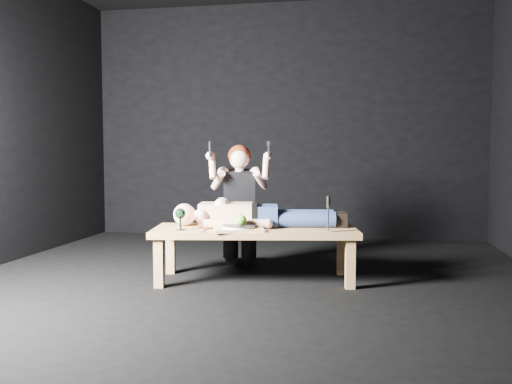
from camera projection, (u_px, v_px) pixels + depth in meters
ground at (249, 281)px, 4.48m from camera, size 5.00×5.00×0.00m
back_wall at (285, 121)px, 6.83m from camera, size 5.00×0.00×5.00m
table at (255, 254)px, 4.50m from camera, size 1.78×0.88×0.45m
lying_man at (261, 212)px, 4.58m from camera, size 1.63×0.71×0.24m
kneeling_woman at (240, 205)px, 5.02m from camera, size 0.76×0.82×1.19m
serving_tray at (239, 229)px, 4.31m from camera, size 0.46×0.39×0.02m
plate at (239, 227)px, 4.31m from camera, size 0.33×0.33×0.02m
apple at (241, 220)px, 4.31m from camera, size 0.09×0.09×0.09m
goblet at (180, 219)px, 4.34m from camera, size 0.10×0.10×0.18m
fork_flat at (203, 231)px, 4.29m from camera, size 0.04×0.18×0.01m
knife_flat at (265, 231)px, 4.28m from camera, size 0.02×0.18×0.01m
spoon_flat at (258, 229)px, 4.38m from camera, size 0.17×0.08×0.01m
carving_knife at (328, 214)px, 4.23m from camera, size 0.04×0.05×0.29m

